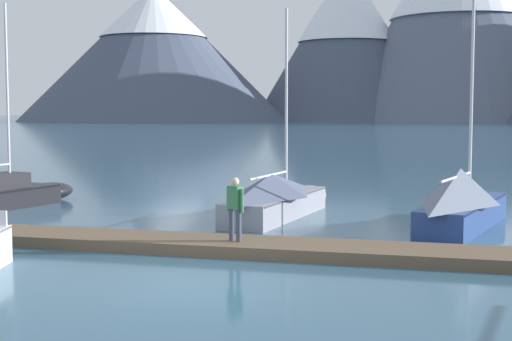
{
  "coord_description": "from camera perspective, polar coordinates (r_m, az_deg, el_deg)",
  "views": [
    {
      "loc": [
        4.44,
        -14.97,
        3.79
      ],
      "look_at": [
        0.0,
        6.0,
        2.0
      ],
      "focal_mm": 52.22,
      "sensor_mm": 36.0,
      "label": 1
    }
  ],
  "objects": [
    {
      "name": "mountain_shoulder_ridge",
      "position": [
        246.87,
        15.22,
        12.11
      ],
      "size": [
        76.4,
        76.4,
        67.5
      ],
      "color": "slate",
      "rests_on": "ground"
    },
    {
      "name": "sailboat_nearest_berth",
      "position": [
        30.16,
        -18.67,
        -1.71
      ],
      "size": [
        3.4,
        7.09,
        7.78
      ],
      "color": "black",
      "rests_on": "ground"
    },
    {
      "name": "dock",
      "position": [
        19.82,
        -1.2,
        -5.82
      ],
      "size": [
        28.89,
        3.42,
        0.3
      ],
      "color": "brown",
      "rests_on": "ground"
    },
    {
      "name": "mountain_west_summit",
      "position": [
        229.06,
        -7.83,
        9.02
      ],
      "size": [
        80.9,
        80.9,
        40.39
      ],
      "color": "#424C60",
      "rests_on": "ground"
    },
    {
      "name": "sailboat_mid_dock_starboard",
      "position": [
        24.43,
        15.61,
        -2.12
      ],
      "size": [
        3.45,
        7.24,
        9.17
      ],
      "color": "navy",
      "rests_on": "ground"
    },
    {
      "name": "person_on_dock",
      "position": [
        19.57,
        -1.61,
        -2.66
      ],
      "size": [
        0.52,
        0.38,
        1.69
      ],
      "color": "#384256",
      "rests_on": "dock"
    },
    {
      "name": "ground_plane",
      "position": [
        16.07,
        -4.48,
        -8.89
      ],
      "size": [
        700.0,
        700.0,
        0.0
      ],
      "primitive_type": "plane",
      "color": "#335B75"
    },
    {
      "name": "mountain_central_massif",
      "position": [
        244.74,
        6.96,
        10.15
      ],
      "size": [
        59.57,
        59.57,
        50.57
      ],
      "color": "#424C60",
      "rests_on": "ground"
    },
    {
      "name": "sailboat_mid_dock_port",
      "position": [
        25.98,
        1.69,
        -1.95
      ],
      "size": [
        2.95,
        7.74,
        7.32
      ],
      "color": "#93939E",
      "rests_on": "ground"
    }
  ]
}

